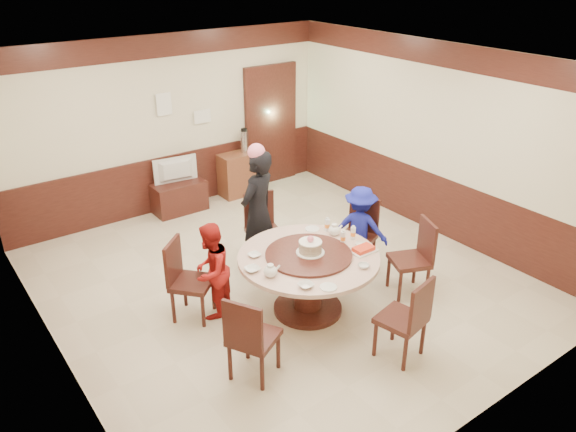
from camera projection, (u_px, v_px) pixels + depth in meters
room at (280, 205)px, 6.90m from camera, size 6.00×6.04×2.84m
banquet_table at (308, 272)px, 6.51m from camera, size 1.63×1.63×0.78m
chair_0 at (357, 247)px, 7.52m from camera, size 0.58×0.58×0.97m
chair_1 at (264, 242)px, 7.67m from camera, size 0.54×0.55×0.97m
chair_2 at (191, 293)px, 6.52m from camera, size 0.62×0.62×0.97m
chair_3 at (253, 350)px, 5.59m from camera, size 0.60×0.60×0.97m
chair_4 at (402, 332)px, 5.87m from camera, size 0.52×0.53×0.97m
chair_5 at (410, 271)px, 6.98m from camera, size 0.58×0.58×0.97m
person_standing at (258, 212)px, 7.26m from camera, size 0.72×0.61×1.68m
person_red at (211, 271)px, 6.44m from camera, size 0.72×0.70×1.17m
person_blue at (360, 228)px, 7.42m from camera, size 0.80×0.86×1.17m
birthday_cake at (310, 247)px, 6.39m from camera, size 0.33×0.33×0.22m
teapot_left at (270, 271)px, 5.99m from camera, size 0.17×0.15×0.13m
teapot_right at (334, 230)px, 6.87m from camera, size 0.17×0.15×0.13m
bowl_0 at (254, 255)px, 6.40m from camera, size 0.14×0.14×0.03m
bowl_1 at (364, 266)px, 6.17m from camera, size 0.13×0.13×0.04m
bowl_2 at (306, 285)px, 5.82m from camera, size 0.16×0.16×0.04m
bowl_3 at (360, 245)px, 6.62m from camera, size 0.12×0.12×0.04m
bowl_4 at (252, 269)px, 6.11m from camera, size 0.16×0.16×0.04m
saucer_near at (328, 287)px, 5.81m from camera, size 0.18×0.18×0.01m
saucer_far at (312, 229)px, 7.02m from camera, size 0.18×0.18×0.01m
shrimp_platter at (363, 250)px, 6.49m from camera, size 0.30×0.20×0.06m
bottle_0 at (343, 238)px, 6.65m from camera, size 0.06×0.06×0.16m
bottle_1 at (353, 233)px, 6.75m from camera, size 0.06×0.06×0.16m
bottle_2 at (327, 225)px, 6.96m from camera, size 0.06×0.06×0.16m
tv_stand at (179, 197)px, 9.20m from camera, size 0.85×0.45×0.50m
television at (177, 171)px, 9.00m from camera, size 0.73×0.18×0.41m
side_cabinet at (242, 173)px, 9.82m from camera, size 0.80×0.40×0.75m
thermos at (244, 142)px, 9.62m from camera, size 0.15×0.15×0.38m
notice_left at (164, 104)px, 8.69m from camera, size 0.25×0.00×0.35m
notice_right at (203, 116)px, 9.17m from camera, size 0.30×0.00×0.22m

